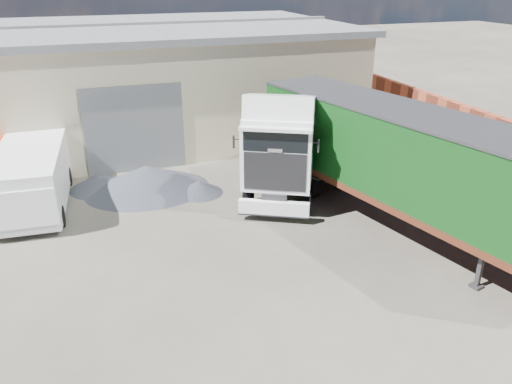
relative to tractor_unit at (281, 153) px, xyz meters
name	(u,v)px	position (x,y,z in m)	size (l,w,h in m)	color
ground	(265,293)	(-2.60, -5.46, -1.74)	(120.00, 120.00, 0.00)	#2C2A23
warehouse	(34,86)	(-8.60, 10.53, 0.92)	(30.60, 12.60, 5.42)	beige
brick_boundary_wall	(469,137)	(8.90, 0.54, -0.49)	(0.35, 26.00, 2.50)	#9A3E27
tractor_unit	(281,153)	(0.00, 0.00, 0.00)	(4.89, 6.43, 4.14)	black
box_trailer	(400,157)	(2.76, -3.19, 0.64)	(5.21, 11.98, 3.90)	#2D2D30
panel_van	(31,181)	(-8.51, 1.86, -0.64)	(2.47, 5.32, 2.12)	black
gravel_heap	(145,179)	(-4.62, 2.36, -1.28)	(5.67, 4.91, 0.99)	black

